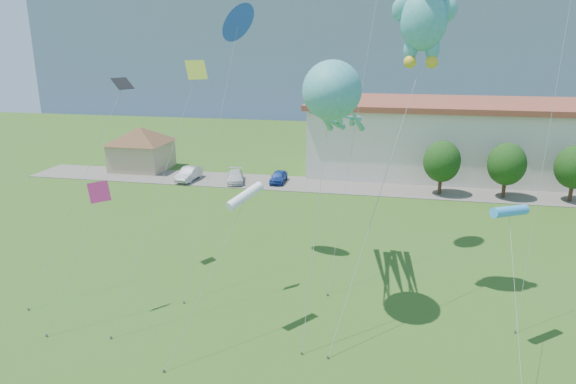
{
  "coord_description": "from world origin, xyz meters",
  "views": [
    {
      "loc": [
        5.01,
        -17.09,
        14.63
      ],
      "look_at": [
        -0.11,
        8.0,
        7.13
      ],
      "focal_mm": 32.0,
      "sensor_mm": 36.0,
      "label": 1
    }
  ],
  "objects": [
    {
      "name": "small_kite_black",
      "position": [
        -12.06,
        11.98,
        10.64
      ],
      "size": [
        3.63,
        8.13,
        12.57
      ],
      "color": "black",
      "rests_on": "ground"
    },
    {
      "name": "tree_far",
      "position": [
        22.0,
        34.0,
        3.39
      ],
      "size": [
        3.6,
        3.6,
        5.47
      ],
      "color": "#3F2B19",
      "rests_on": "ground"
    },
    {
      "name": "tree_mid",
      "position": [
        16.0,
        34.0,
        3.39
      ],
      "size": [
        3.6,
        3.6,
        5.47
      ],
      "color": "#3F2B19",
      "rests_on": "ground"
    },
    {
      "name": "octopus_kite",
      "position": [
        1.95,
        10.49,
        11.48
      ],
      "size": [
        3.01,
        12.35,
        13.81
      ],
      "color": "teal",
      "rests_on": "ground"
    },
    {
      "name": "parked_car_silver",
      "position": [
        -16.5,
        34.03,
        0.77
      ],
      "size": [
        1.74,
        4.39,
        1.42
      ],
      "primitive_type": "imported",
      "rotation": [
        0.0,
        0.0,
        -0.06
      ],
      "color": "#AEAFB5",
      "rests_on": "parking_strip"
    },
    {
      "name": "small_kite_blue",
      "position": [
        -5.06,
        15.88,
        15.44
      ],
      "size": [
        2.22,
        8.8,
        16.49
      ],
      "color": "blue",
      "rests_on": "ground"
    },
    {
      "name": "teddy_bear_kite",
      "position": [
        6.36,
        12.94,
        16.13
      ],
      "size": [
        5.52,
        9.83,
        18.71
      ],
      "color": "teal",
      "rests_on": "ground"
    },
    {
      "name": "parked_car_blue",
      "position": [
        -6.67,
        35.07,
        0.69
      ],
      "size": [
        1.49,
        3.7,
        1.26
      ],
      "primitive_type": "imported",
      "rotation": [
        0.0,
        0.0,
        -0.0
      ],
      "color": "navy",
      "rests_on": "parking_strip"
    },
    {
      "name": "hill_ridge",
      "position": [
        0.0,
        120.0,
        12.5
      ],
      "size": [
        160.0,
        50.0,
        25.0
      ],
      "primitive_type": "cube",
      "color": "slate",
      "rests_on": "ground"
    },
    {
      "name": "tree_near",
      "position": [
        10.0,
        34.0,
        3.39
      ],
      "size": [
        3.6,
        3.6,
        5.47
      ],
      "color": "#3F2B19",
      "rests_on": "ground"
    },
    {
      "name": "pavilion",
      "position": [
        -24.0,
        38.0,
        3.02
      ],
      "size": [
        9.2,
        9.2,
        5.0
      ],
      "color": "tan",
      "rests_on": "ground"
    },
    {
      "name": "small_kite_pink",
      "position": [
        -10.29,
        6.33,
        6.32
      ],
      "size": [
        2.44,
        4.08,
        7.37
      ],
      "color": "#DB3070",
      "rests_on": "ground"
    },
    {
      "name": "small_kite_cyan",
      "position": [
        10.75,
        7.73,
        6.81
      ],
      "size": [
        0.5,
        8.64,
        7.31
      ],
      "color": "#349CEC",
      "rests_on": "ground"
    },
    {
      "name": "parked_car_white",
      "position": [
        -11.29,
        34.25,
        0.68
      ],
      "size": [
        2.85,
        4.6,
        1.24
      ],
      "primitive_type": "imported",
      "rotation": [
        0.0,
        0.0,
        0.28
      ],
      "color": "silver",
      "rests_on": "parking_strip"
    },
    {
      "name": "small_kite_yellow",
      "position": [
        -6.02,
        9.31,
        11.52
      ],
      "size": [
        3.56,
        7.06,
        13.6
      ],
      "color": "#CAE135",
      "rests_on": "ground"
    },
    {
      "name": "parking_strip",
      "position": [
        0.0,
        35.0,
        0.03
      ],
      "size": [
        70.0,
        6.0,
        0.06
      ],
      "primitive_type": "cube",
      "color": "#59544C",
      "rests_on": "ground"
    },
    {
      "name": "small_kite_white",
      "position": [
        -2.07,
        6.63,
        7.13
      ],
      "size": [
        2.92,
        6.15,
        7.62
      ],
      "color": "white",
      "rests_on": "ground"
    }
  ]
}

